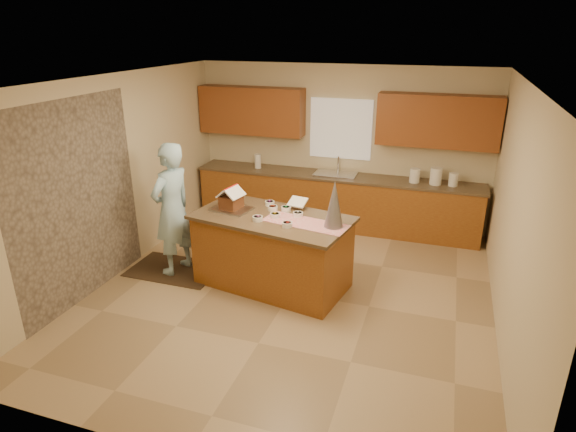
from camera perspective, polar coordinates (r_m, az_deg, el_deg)
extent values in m
plane|color=tan|center=(6.45, 0.29, -9.03)|extent=(5.50, 5.50, 0.00)
plane|color=silver|center=(5.59, 0.34, 15.60)|extent=(5.50, 5.50, 0.00)
plane|color=beige|center=(8.44, 6.17, 8.15)|extent=(5.50, 5.50, 0.00)
plane|color=beige|center=(3.61, -13.62, -11.27)|extent=(5.50, 5.50, 0.00)
plane|color=beige|center=(7.03, -19.51, 4.34)|extent=(5.50, 5.50, 0.00)
plane|color=beige|center=(5.68, 25.07, -0.42)|extent=(5.50, 5.50, 0.00)
plane|color=gray|center=(6.47, -23.46, 1.42)|extent=(0.00, 2.50, 2.50)
cube|color=white|center=(8.35, 6.21, 10.11)|extent=(1.05, 0.03, 1.00)
cube|color=#90581D|center=(8.41, 5.48, 1.67)|extent=(4.80, 0.60, 0.88)
cube|color=brown|center=(8.27, 5.60, 4.67)|extent=(4.85, 0.63, 0.04)
cube|color=brown|center=(8.62, -4.29, 12.22)|extent=(1.85, 0.35, 0.80)
cube|color=brown|center=(7.98, 17.16, 10.61)|extent=(1.85, 0.35, 0.80)
cube|color=silver|center=(8.27, 5.59, 4.61)|extent=(0.70, 0.45, 0.12)
cylinder|color=silver|center=(8.40, 5.92, 6.05)|extent=(0.03, 0.03, 0.28)
cube|color=#90581D|center=(6.45, -1.84, -4.30)|extent=(2.07, 1.29, 0.94)
cube|color=brown|center=(6.25, -1.90, -0.23)|extent=(2.16, 1.38, 0.04)
cube|color=#AB0C19|center=(6.03, 2.06, -0.82)|extent=(1.12, 0.57, 0.01)
cube|color=silver|center=(6.49, -6.63, 0.81)|extent=(0.55, 0.44, 0.03)
cube|color=white|center=(6.47, 1.14, 1.66)|extent=(0.26, 0.22, 0.10)
cone|color=#A7A7B3|center=(5.83, 5.44, 1.39)|extent=(0.27, 0.27, 0.59)
cube|color=black|center=(7.20, -13.14, -6.12)|extent=(1.25, 0.82, 0.01)
imported|color=#A7D5ED|center=(6.81, -13.43, 0.77)|extent=(0.59, 0.76, 1.85)
cylinder|color=white|center=(8.06, 14.64, 4.62)|extent=(0.17, 0.17, 0.23)
cylinder|color=white|center=(8.05, 16.96, 4.50)|extent=(0.19, 0.19, 0.27)
cylinder|color=white|center=(8.06, 18.83, 4.07)|extent=(0.14, 0.14, 0.21)
cylinder|color=white|center=(8.64, -3.56, 6.44)|extent=(0.11, 0.11, 0.25)
cube|color=#5D2C18|center=(6.46, -6.67, 1.64)|extent=(0.28, 0.29, 0.17)
cube|color=white|center=(6.45, -7.22, 2.94)|extent=(0.21, 0.32, 0.14)
cube|color=white|center=(6.37, -6.22, 2.76)|extent=(0.21, 0.32, 0.14)
cylinder|color=red|center=(6.39, -6.75, 3.37)|extent=(0.07, 0.30, 0.02)
cylinder|color=silver|center=(6.22, 1.18, 0.19)|extent=(0.13, 0.13, 0.06)
cylinder|color=green|center=(6.41, -0.23, 0.84)|extent=(0.13, 0.13, 0.06)
cylinder|color=yellow|center=(6.19, -1.52, 0.06)|extent=(0.13, 0.13, 0.06)
cylinder|color=pink|center=(6.10, -3.59, -0.29)|extent=(0.13, 0.13, 0.06)
cylinder|color=#8D2F85|center=(6.62, -2.15, 1.51)|extent=(0.13, 0.13, 0.06)
cylinder|color=#E64428|center=(6.44, -1.80, 0.94)|extent=(0.13, 0.13, 0.06)
cylinder|color=red|center=(5.91, -0.10, -1.00)|extent=(0.13, 0.13, 0.06)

